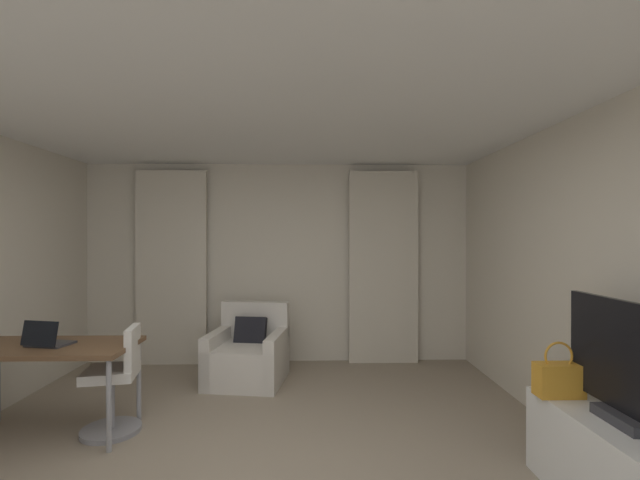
% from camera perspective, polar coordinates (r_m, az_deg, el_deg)
% --- Properties ---
extents(wall_window, '(5.12, 0.06, 2.60)m').
position_cam_1_polar(wall_window, '(5.75, -5.48, -3.00)').
color(wall_window, beige).
rests_on(wall_window, ground).
extents(ceiling, '(5.12, 6.12, 0.06)m').
position_cam_1_polar(ceiling, '(2.90, -10.05, 20.35)').
color(ceiling, white).
rests_on(ceiling, wall_left).
extents(curtain_left_panel, '(0.90, 0.06, 2.50)m').
position_cam_1_polar(curtain_left_panel, '(5.88, -19.07, -3.43)').
color(curtain_left_panel, beige).
rests_on(curtain_left_panel, ground).
extents(curtain_right_panel, '(0.90, 0.06, 2.50)m').
position_cam_1_polar(curtain_right_panel, '(5.69, 8.40, -3.54)').
color(curtain_right_panel, beige).
rests_on(curtain_right_panel, ground).
extents(armchair, '(0.92, 0.94, 0.86)m').
position_cam_1_polar(armchair, '(5.14, -9.48, -14.89)').
color(armchair, silver).
rests_on(armchair, ground).
extents(desk, '(1.34, 0.68, 0.75)m').
position_cam_1_polar(desk, '(4.30, -32.23, -12.48)').
color(desk, brown).
rests_on(desk, ground).
extents(desk_chair, '(0.48, 0.48, 0.88)m').
position_cam_1_polar(desk_chair, '(4.18, -25.37, -16.99)').
color(desk_chair, gray).
rests_on(desk_chair, ground).
extents(laptop, '(0.37, 0.31, 0.22)m').
position_cam_1_polar(laptop, '(4.25, -32.42, -11.16)').
color(laptop, '#2D2D33').
rests_on(laptop, desk).
extents(tv_console, '(0.52, 1.19, 0.57)m').
position_cam_1_polar(tv_console, '(3.33, 35.02, -23.65)').
color(tv_console, white).
rests_on(tv_console, ground).
extents(tv_flatscreen, '(0.20, 1.00, 0.70)m').
position_cam_1_polar(tv_flatscreen, '(3.10, 35.58, -13.46)').
color(tv_flatscreen, '#333338').
rests_on(tv_flatscreen, tv_console).
extents(handbag_primary, '(0.30, 0.14, 0.37)m').
position_cam_1_polar(handbag_primary, '(3.43, 29.04, -15.73)').
color(handbag_primary, orange).
rests_on(handbag_primary, tv_console).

